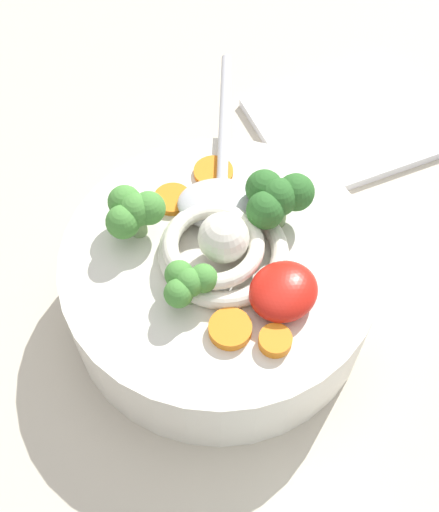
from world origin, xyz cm
name	(u,v)px	position (x,y,z in cm)	size (l,w,h in cm)	color
table_slab	(190,313)	(0.00, 0.00, 1.28)	(101.13, 101.13, 2.56)	#BCB29E
soup_bowl	(220,281)	(-1.65, 1.56, 5.90)	(21.40, 21.40, 6.47)	silver
noodle_pile	(221,247)	(-1.66, 1.66, 10.21)	(9.41, 9.23, 3.78)	silver
soup_spoon	(222,188)	(-5.41, -1.94, 9.83)	(14.92, 14.19, 1.60)	#B7B7BC
chili_sauce_dollop	(283,291)	(-2.08, 6.69, 10.05)	(4.56, 4.11, 2.05)	red
broccoli_floret_beside_noodles	(276,198)	(-6.35, 2.11, 11.49)	(4.97, 4.27, 3.93)	#7A9E60
broccoli_floret_right	(134,210)	(0.76, -3.89, 11.22)	(4.42, 3.80, 3.49)	#7A9E60
broccoli_floret_far	(188,283)	(1.95, 2.37, 10.81)	(3.60, 3.09, 2.84)	#7A9E60
carrot_slice_extra_a	(213,172)	(-6.41, -3.76, 9.23)	(2.85, 2.85, 0.41)	orange
carrot_slice_beside_chili	(275,341)	(0.54, 8.43, 9.42)	(2.04, 2.04, 0.79)	orange
carrot_slice_near_spoon	(172,199)	(-2.62, -4.01, 9.28)	(2.60, 2.60, 0.50)	orange
carrot_slice_left	(230,329)	(1.86, 5.93, 9.37)	(2.68, 2.68, 0.69)	orange
folded_napkin	(347,125)	(-22.56, -3.05, 2.96)	(15.42, 12.79, 0.80)	white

